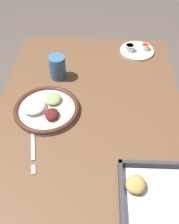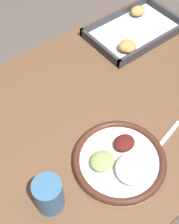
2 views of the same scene
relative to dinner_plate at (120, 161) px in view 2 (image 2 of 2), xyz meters
name	(u,v)px [view 2 (image 2 of 2)]	position (x,y,z in m)	size (l,w,h in m)	color
ground_plane	(91,204)	(0.04, 0.17, -0.75)	(8.00, 8.00, 0.00)	#564C44
dining_table	(92,137)	(0.04, 0.17, -0.13)	(1.14, 0.73, 0.74)	brown
dinner_plate	(120,161)	(0.00, 0.00, 0.00)	(0.26, 0.26, 0.04)	white
fork	(166,137)	(0.16, -0.02, -0.01)	(0.22, 0.06, 0.00)	silver
baking_tray	(133,31)	(0.40, 0.38, 0.00)	(0.34, 0.22, 0.04)	#333338
drinking_cup	(49,195)	(-0.21, 0.02, 0.04)	(0.07, 0.07, 0.10)	#38668E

